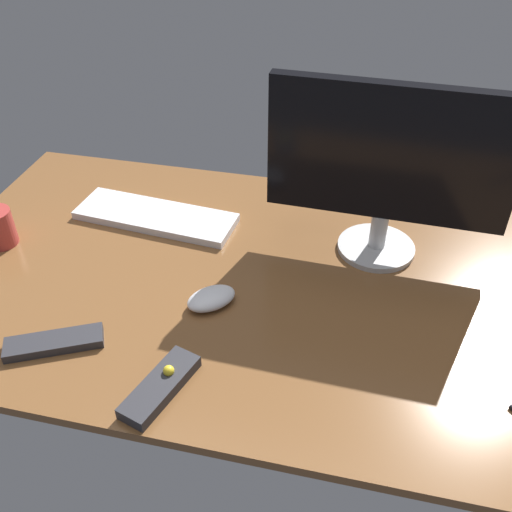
{
  "coord_description": "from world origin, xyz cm",
  "views": [
    {
      "loc": [
        23.16,
        -91.28,
        81.22
      ],
      "look_at": [
        2.15,
        0.08,
        8.0
      ],
      "focal_mm": 40.48,
      "sensor_mm": 36.0,
      "label": 1
    }
  ],
  "objects_px": {
    "computer_mouse": "(211,298)",
    "tv_remote": "(54,343)",
    "keyboard": "(156,216)",
    "media_remote": "(161,386)",
    "monitor": "(389,164)"
  },
  "relations": [
    {
      "from": "computer_mouse",
      "to": "tv_remote",
      "type": "height_order",
      "value": "computer_mouse"
    },
    {
      "from": "keyboard",
      "to": "media_remote",
      "type": "distance_m",
      "value": 0.53
    },
    {
      "from": "tv_remote",
      "to": "keyboard",
      "type": "bearing_deg",
      "value": 59.27
    },
    {
      "from": "computer_mouse",
      "to": "tv_remote",
      "type": "relative_size",
      "value": 0.58
    },
    {
      "from": "monitor",
      "to": "tv_remote",
      "type": "xyz_separation_m",
      "value": [
        -0.56,
        -0.43,
        -0.21
      ]
    },
    {
      "from": "computer_mouse",
      "to": "monitor",
      "type": "bearing_deg",
      "value": -4.27
    },
    {
      "from": "keyboard",
      "to": "computer_mouse",
      "type": "bearing_deg",
      "value": -44.68
    },
    {
      "from": "monitor",
      "to": "tv_remote",
      "type": "relative_size",
      "value": 2.83
    },
    {
      "from": "monitor",
      "to": "computer_mouse",
      "type": "height_order",
      "value": "monitor"
    },
    {
      "from": "keyboard",
      "to": "tv_remote",
      "type": "height_order",
      "value": "same"
    },
    {
      "from": "computer_mouse",
      "to": "tv_remote",
      "type": "xyz_separation_m",
      "value": [
        -0.25,
        -0.17,
        -0.01
      ]
    },
    {
      "from": "keyboard",
      "to": "computer_mouse",
      "type": "relative_size",
      "value": 3.79
    },
    {
      "from": "media_remote",
      "to": "monitor",
      "type": "bearing_deg",
      "value": -16.97
    },
    {
      "from": "media_remote",
      "to": "tv_remote",
      "type": "height_order",
      "value": "media_remote"
    },
    {
      "from": "monitor",
      "to": "tv_remote",
      "type": "distance_m",
      "value": 0.74
    }
  ]
}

